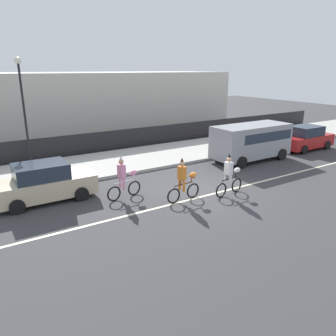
{
  "coord_description": "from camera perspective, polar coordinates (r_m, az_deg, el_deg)",
  "views": [
    {
      "loc": [
        -8.99,
        -11.06,
        5.43
      ],
      "look_at": [
        -1.24,
        1.2,
        1.0
      ],
      "focal_mm": 35.0,
      "sensor_mm": 36.0,
      "label": 1
    }
  ],
  "objects": [
    {
      "name": "parked_car_beige",
      "position": [
        14.81,
        -20.78,
        -2.46
      ],
      "size": [
        4.1,
        1.92,
        1.64
      ],
      "color": "beige",
      "rests_on": "ground"
    },
    {
      "name": "sidewalk_curb",
      "position": [
        20.44,
        -5.03,
        1.73
      ],
      "size": [
        60.0,
        5.0,
        0.15
      ],
      "primitive_type": "cube",
      "color": "#ADAAA3",
      "rests_on": "ground"
    },
    {
      "name": "parade_cyclist_zebra",
      "position": [
        14.7,
        10.72,
        -1.51
      ],
      "size": [
        1.71,
        0.51,
        1.92
      ],
      "color": "black",
      "rests_on": "ground"
    },
    {
      "name": "fence_line",
      "position": [
        22.84,
        -8.44,
        4.84
      ],
      "size": [
        40.0,
        0.08,
        1.4
      ],
      "primitive_type": "cube",
      "color": "black",
      "rests_on": "ground"
    },
    {
      "name": "parade_cyclist_pink",
      "position": [
        14.19,
        -7.65,
        -2.04
      ],
      "size": [
        1.71,
        0.52,
        1.92
      ],
      "color": "black",
      "rests_on": "ground"
    },
    {
      "name": "road_centre_line",
      "position": [
        14.89,
        7.56,
        -4.54
      ],
      "size": [
        36.0,
        0.14,
        0.01
      ],
      "primitive_type": "cube",
      "color": "beige",
      "rests_on": "ground"
    },
    {
      "name": "street_lamp_post",
      "position": [
        19.81,
        -24.04,
        11.38
      ],
      "size": [
        0.36,
        0.36,
        5.86
      ],
      "color": "black",
      "rests_on": "sidewalk_curb"
    },
    {
      "name": "parked_van_grey",
      "position": [
        20.59,
        14.42,
        4.81
      ],
      "size": [
        5.0,
        2.22,
        2.18
      ],
      "color": "#99999E",
      "rests_on": "ground"
    },
    {
      "name": "parked_car_red",
      "position": [
        24.72,
        22.83,
        4.8
      ],
      "size": [
        4.1,
        1.92,
        1.64
      ],
      "color": "#AD1E1E",
      "rests_on": "ground"
    },
    {
      "name": "building_backdrop",
      "position": [
        30.53,
        -15.47,
        10.96
      ],
      "size": [
        28.0,
        8.0,
        5.09
      ],
      "primitive_type": "cube",
      "color": "beige",
      "rests_on": "ground"
    },
    {
      "name": "ground_plane",
      "position": [
        15.25,
        6.36,
        -3.98
      ],
      "size": [
        80.0,
        80.0,
        0.0
      ],
      "primitive_type": "plane",
      "color": "#38383A"
    },
    {
      "name": "parade_cyclist_orange",
      "position": [
        13.82,
        2.79,
        -2.43
      ],
      "size": [
        1.72,
        0.5,
        1.92
      ],
      "color": "black",
      "rests_on": "ground"
    }
  ]
}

